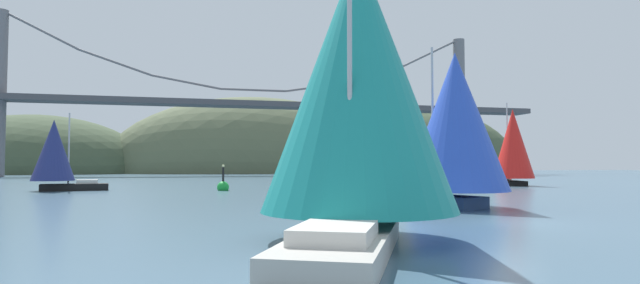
{
  "coord_description": "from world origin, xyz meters",
  "views": [
    {
      "loc": [
        -12.32,
        -18.45,
        2.36
      ],
      "look_at": [
        0.0,
        32.05,
        4.71
      ],
      "focal_mm": 28.5,
      "sensor_mm": 36.0,
      "label": 1
    }
  ],
  "objects_px": {
    "sailboat_blue_spinnaker": "(454,125)",
    "sailboat_red_spinnaker": "(513,146)",
    "sailboat_teal_sail": "(358,85)",
    "sailboat_pink_spinnaker": "(436,155)",
    "channel_buoy": "(223,186)",
    "sailboat_navy_sail": "(56,153)"
  },
  "relations": [
    {
      "from": "sailboat_blue_spinnaker",
      "to": "sailboat_red_spinnaker",
      "type": "bearing_deg",
      "value": 50.27
    },
    {
      "from": "sailboat_blue_spinnaker",
      "to": "sailboat_teal_sail",
      "type": "relative_size",
      "value": 0.93
    },
    {
      "from": "sailboat_blue_spinnaker",
      "to": "sailboat_navy_sail",
      "type": "xyz_separation_m",
      "value": [
        -26.18,
        24.95,
        -1.16
      ]
    },
    {
      "from": "sailboat_teal_sail",
      "to": "sailboat_pink_spinnaker",
      "type": "distance_m",
      "value": 64.26
    },
    {
      "from": "sailboat_blue_spinnaker",
      "to": "sailboat_pink_spinnaker",
      "type": "height_order",
      "value": "sailboat_blue_spinnaker"
    },
    {
      "from": "sailboat_red_spinnaker",
      "to": "sailboat_teal_sail",
      "type": "distance_m",
      "value": 46.94
    },
    {
      "from": "sailboat_teal_sail",
      "to": "sailboat_pink_spinnaker",
      "type": "relative_size",
      "value": 1.23
    },
    {
      "from": "sailboat_pink_spinnaker",
      "to": "channel_buoy",
      "type": "relative_size",
      "value": 3.25
    },
    {
      "from": "sailboat_navy_sail",
      "to": "sailboat_teal_sail",
      "type": "height_order",
      "value": "sailboat_teal_sail"
    },
    {
      "from": "sailboat_red_spinnaker",
      "to": "channel_buoy",
      "type": "xyz_separation_m",
      "value": [
        -32.59,
        -3.21,
        -4.15
      ]
    },
    {
      "from": "sailboat_navy_sail",
      "to": "channel_buoy",
      "type": "bearing_deg",
      "value": -9.98
    },
    {
      "from": "sailboat_blue_spinnaker",
      "to": "sailboat_teal_sail",
      "type": "distance_m",
      "value": 13.72
    },
    {
      "from": "sailboat_teal_sail",
      "to": "channel_buoy",
      "type": "xyz_separation_m",
      "value": [
        -2.43,
        32.75,
        -4.49
      ]
    },
    {
      "from": "sailboat_navy_sail",
      "to": "channel_buoy",
      "type": "distance_m",
      "value": 15.35
    },
    {
      "from": "sailboat_red_spinnaker",
      "to": "sailboat_teal_sail",
      "type": "bearing_deg",
      "value": -129.99
    },
    {
      "from": "sailboat_blue_spinnaker",
      "to": "sailboat_red_spinnaker",
      "type": "distance_m",
      "value": 33.22
    },
    {
      "from": "sailboat_teal_sail",
      "to": "sailboat_pink_spinnaker",
      "type": "height_order",
      "value": "sailboat_teal_sail"
    },
    {
      "from": "sailboat_navy_sail",
      "to": "sailboat_teal_sail",
      "type": "distance_m",
      "value": 39.37
    },
    {
      "from": "sailboat_navy_sail",
      "to": "sailboat_teal_sail",
      "type": "bearing_deg",
      "value": -63.99
    },
    {
      "from": "sailboat_teal_sail",
      "to": "channel_buoy",
      "type": "height_order",
      "value": "sailboat_teal_sail"
    },
    {
      "from": "sailboat_red_spinnaker",
      "to": "sailboat_navy_sail",
      "type": "bearing_deg",
      "value": -179.27
    },
    {
      "from": "sailboat_blue_spinnaker",
      "to": "channel_buoy",
      "type": "xyz_separation_m",
      "value": [
        -11.36,
        22.34,
        -4.19
      ]
    }
  ]
}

